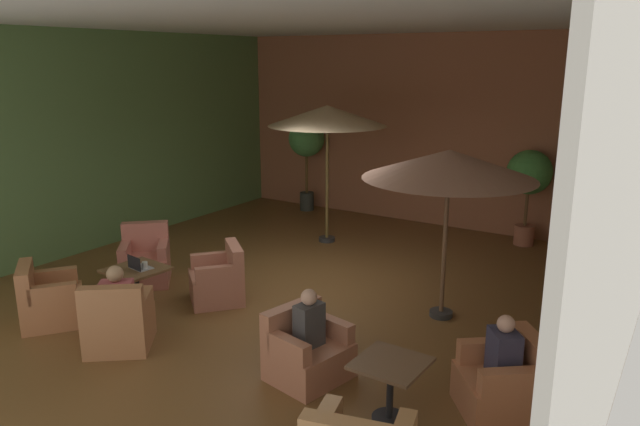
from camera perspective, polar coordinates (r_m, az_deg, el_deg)
ground_plane at (r=9.47m, az=-1.55°, el=-7.18°), size 9.09×9.42×0.02m
wall_back_brick at (r=13.01m, az=10.10°, el=7.72°), size 9.09×0.08×4.01m
wall_left_accent at (r=12.03m, az=-19.81°, el=6.55°), size 0.08×9.42×4.01m
ceiling_slab at (r=8.82m, az=-1.73°, el=18.07°), size 9.09×9.42×0.06m
cafe_table_front_left at (r=8.87m, az=-17.10°, el=-5.91°), size 0.82×0.82×0.63m
armchair_front_left_north at (r=7.88m, az=-18.66°, el=-9.92°), size 1.06×1.06×0.90m
armchair_front_left_east at (r=8.99m, az=-9.61°, el=-6.39°), size 1.05×1.05×0.85m
armchair_front_left_south at (r=10.00m, az=-16.30°, el=-4.46°), size 1.08×1.08×0.92m
armchair_front_left_west at (r=8.95m, az=-24.44°, el=-7.64°), size 1.08×1.08×0.84m
cafe_table_front_right at (r=6.10m, az=6.74°, el=-15.09°), size 0.68×0.68×0.63m
armchair_front_right_east at (r=6.51m, az=17.22°, el=-15.38°), size 1.09×1.09×0.82m
armchair_front_right_south at (r=6.87m, az=-1.28°, el=-13.17°), size 0.87×0.95×0.80m
patio_umbrella_tall_red at (r=8.02m, az=12.20°, el=4.49°), size 2.29×2.29×2.34m
patio_umbrella_center_beige at (r=11.33m, az=0.70°, el=9.20°), size 2.25×2.25×2.65m
potted_tree_left_corner at (r=13.93m, az=-1.30°, el=6.64°), size 0.83×0.83×2.12m
potted_tree_mid_left at (r=11.94m, az=19.30°, el=3.20°), size 0.84×0.84×1.84m
patron_blue_shirt at (r=6.32m, az=17.12°, el=-12.41°), size 0.41×0.42×0.65m
patron_by_window at (r=6.66m, az=-1.04°, el=-10.22°), size 0.26×0.35×0.67m
patron_with_friend at (r=7.78m, az=-18.81°, el=-7.21°), size 0.43×0.40×0.62m
iced_drink_cup at (r=8.73m, az=-16.36°, el=-4.83°), size 0.08×0.08×0.11m
open_laptop at (r=8.77m, az=-16.96°, el=-4.81°), size 0.34×0.27×0.20m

